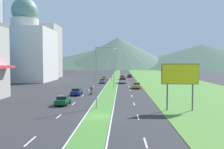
% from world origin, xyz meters
% --- Properties ---
extents(ground_plane, '(600.00, 600.00, 0.00)m').
position_xyz_m(ground_plane, '(0.00, 0.00, 0.00)').
color(ground_plane, '#2D2D30').
extents(grass_median, '(3.20, 240.00, 0.06)m').
position_xyz_m(grass_median, '(0.00, 60.00, 0.03)').
color(grass_median, '#477F33').
rests_on(grass_median, ground_plane).
extents(grass_verge_right, '(24.00, 240.00, 0.06)m').
position_xyz_m(grass_verge_right, '(20.60, 60.00, 0.03)').
color(grass_verge_right, '#518438').
rests_on(grass_verge_right, ground_plane).
extents(lane_dash_left_1, '(0.16, 2.80, 0.01)m').
position_xyz_m(lane_dash_left_1, '(-5.10, -10.05, 0.01)').
color(lane_dash_left_1, silver).
rests_on(lane_dash_left_1, ground_plane).
extents(lane_dash_left_2, '(0.16, 2.80, 0.01)m').
position_xyz_m(lane_dash_left_2, '(-5.10, -0.10, 0.01)').
color(lane_dash_left_2, silver).
rests_on(lane_dash_left_2, ground_plane).
extents(lane_dash_left_3, '(0.16, 2.80, 0.01)m').
position_xyz_m(lane_dash_left_3, '(-5.10, 9.84, 0.01)').
color(lane_dash_left_3, silver).
rests_on(lane_dash_left_3, ground_plane).
extents(lane_dash_left_4, '(0.16, 2.80, 0.01)m').
position_xyz_m(lane_dash_left_4, '(-5.10, 19.79, 0.01)').
color(lane_dash_left_4, silver).
rests_on(lane_dash_left_4, ground_plane).
extents(lane_dash_left_5, '(0.16, 2.80, 0.01)m').
position_xyz_m(lane_dash_left_5, '(-5.10, 29.74, 0.01)').
color(lane_dash_left_5, silver).
rests_on(lane_dash_left_5, ground_plane).
extents(lane_dash_left_6, '(0.16, 2.80, 0.01)m').
position_xyz_m(lane_dash_left_6, '(-5.10, 39.69, 0.01)').
color(lane_dash_left_6, silver).
rests_on(lane_dash_left_6, ground_plane).
extents(lane_dash_left_7, '(0.16, 2.80, 0.01)m').
position_xyz_m(lane_dash_left_7, '(-5.10, 49.63, 0.01)').
color(lane_dash_left_7, silver).
rests_on(lane_dash_left_7, ground_plane).
extents(lane_dash_left_8, '(0.16, 2.80, 0.01)m').
position_xyz_m(lane_dash_left_8, '(-5.10, 59.58, 0.01)').
color(lane_dash_left_8, silver).
rests_on(lane_dash_left_8, ground_plane).
extents(lane_dash_left_9, '(0.16, 2.80, 0.01)m').
position_xyz_m(lane_dash_left_9, '(-5.10, 69.53, 0.01)').
color(lane_dash_left_9, silver).
rests_on(lane_dash_left_9, ground_plane).
extents(lane_dash_left_10, '(0.16, 2.80, 0.01)m').
position_xyz_m(lane_dash_left_10, '(-5.10, 79.48, 0.01)').
color(lane_dash_left_10, silver).
rests_on(lane_dash_left_10, ground_plane).
extents(lane_dash_left_11, '(0.16, 2.80, 0.01)m').
position_xyz_m(lane_dash_left_11, '(-5.10, 89.43, 0.01)').
color(lane_dash_left_11, silver).
rests_on(lane_dash_left_11, ground_plane).
extents(lane_dash_left_12, '(0.16, 2.80, 0.01)m').
position_xyz_m(lane_dash_left_12, '(-5.10, 99.37, 0.01)').
color(lane_dash_left_12, silver).
rests_on(lane_dash_left_12, ground_plane).
extents(lane_dash_left_13, '(0.16, 2.80, 0.01)m').
position_xyz_m(lane_dash_left_13, '(-5.10, 109.32, 0.01)').
color(lane_dash_left_13, silver).
rests_on(lane_dash_left_13, ground_plane).
extents(lane_dash_left_14, '(0.16, 2.80, 0.01)m').
position_xyz_m(lane_dash_left_14, '(-5.10, 119.27, 0.01)').
color(lane_dash_left_14, silver).
rests_on(lane_dash_left_14, ground_plane).
extents(lane_dash_right_1, '(0.16, 2.80, 0.01)m').
position_xyz_m(lane_dash_right_1, '(5.10, -10.05, 0.01)').
color(lane_dash_right_1, silver).
rests_on(lane_dash_right_1, ground_plane).
extents(lane_dash_right_2, '(0.16, 2.80, 0.01)m').
position_xyz_m(lane_dash_right_2, '(5.10, -0.10, 0.01)').
color(lane_dash_right_2, silver).
rests_on(lane_dash_right_2, ground_plane).
extents(lane_dash_right_3, '(0.16, 2.80, 0.01)m').
position_xyz_m(lane_dash_right_3, '(5.10, 9.84, 0.01)').
color(lane_dash_right_3, silver).
rests_on(lane_dash_right_3, ground_plane).
extents(lane_dash_right_4, '(0.16, 2.80, 0.01)m').
position_xyz_m(lane_dash_right_4, '(5.10, 19.79, 0.01)').
color(lane_dash_right_4, silver).
rests_on(lane_dash_right_4, ground_plane).
extents(lane_dash_right_5, '(0.16, 2.80, 0.01)m').
position_xyz_m(lane_dash_right_5, '(5.10, 29.74, 0.01)').
color(lane_dash_right_5, silver).
rests_on(lane_dash_right_5, ground_plane).
extents(lane_dash_right_6, '(0.16, 2.80, 0.01)m').
position_xyz_m(lane_dash_right_6, '(5.10, 39.69, 0.01)').
color(lane_dash_right_6, silver).
rests_on(lane_dash_right_6, ground_plane).
extents(lane_dash_right_7, '(0.16, 2.80, 0.01)m').
position_xyz_m(lane_dash_right_7, '(5.10, 49.63, 0.01)').
color(lane_dash_right_7, silver).
rests_on(lane_dash_right_7, ground_plane).
extents(lane_dash_right_8, '(0.16, 2.80, 0.01)m').
position_xyz_m(lane_dash_right_8, '(5.10, 59.58, 0.01)').
color(lane_dash_right_8, silver).
rests_on(lane_dash_right_8, ground_plane).
extents(lane_dash_right_9, '(0.16, 2.80, 0.01)m').
position_xyz_m(lane_dash_right_9, '(5.10, 69.53, 0.01)').
color(lane_dash_right_9, silver).
rests_on(lane_dash_right_9, ground_plane).
extents(lane_dash_right_10, '(0.16, 2.80, 0.01)m').
position_xyz_m(lane_dash_right_10, '(5.10, 79.48, 0.01)').
color(lane_dash_right_10, silver).
rests_on(lane_dash_right_10, ground_plane).
extents(lane_dash_right_11, '(0.16, 2.80, 0.01)m').
position_xyz_m(lane_dash_right_11, '(5.10, 89.43, 0.01)').
color(lane_dash_right_11, silver).
rests_on(lane_dash_right_11, ground_plane).
extents(lane_dash_right_12, '(0.16, 2.80, 0.01)m').
position_xyz_m(lane_dash_right_12, '(5.10, 99.37, 0.01)').
color(lane_dash_right_12, silver).
rests_on(lane_dash_right_12, ground_plane).
extents(lane_dash_right_13, '(0.16, 2.80, 0.01)m').
position_xyz_m(lane_dash_right_13, '(5.10, 109.32, 0.01)').
color(lane_dash_right_13, silver).
rests_on(lane_dash_right_13, ground_plane).
extents(lane_dash_right_14, '(0.16, 2.80, 0.01)m').
position_xyz_m(lane_dash_right_14, '(5.10, 119.27, 0.01)').
color(lane_dash_right_14, silver).
rests_on(lane_dash_right_14, ground_plane).
extents(edge_line_median_left, '(0.16, 240.00, 0.01)m').
position_xyz_m(edge_line_median_left, '(-1.75, 60.00, 0.01)').
color(edge_line_median_left, silver).
rests_on(edge_line_median_left, ground_plane).
extents(edge_line_median_right, '(0.16, 240.00, 0.01)m').
position_xyz_m(edge_line_median_right, '(1.75, 60.00, 0.01)').
color(edge_line_median_right, silver).
rests_on(edge_line_median_right, ground_plane).
extents(domed_building, '(19.18, 19.18, 30.31)m').
position_xyz_m(domed_building, '(-32.37, 58.39, 11.65)').
color(domed_building, silver).
rests_on(domed_building, ground_plane).
extents(midrise_colored, '(14.75, 14.75, 23.30)m').
position_xyz_m(midrise_colored, '(-32.67, 78.59, 11.65)').
color(midrise_colored, '#B7B2A8').
rests_on(midrise_colored, ground_plane).
extents(hill_far_left, '(184.12, 184.12, 21.79)m').
position_xyz_m(hill_far_left, '(-30.17, 275.08, 10.90)').
color(hill_far_left, '#3D5647').
rests_on(hill_far_left, ground_plane).
extents(hill_far_center, '(131.50, 131.50, 34.11)m').
position_xyz_m(hill_far_center, '(-0.84, 243.12, 17.05)').
color(hill_far_center, '#516B56').
rests_on(hill_far_center, ground_plane).
extents(hill_far_right, '(189.97, 189.97, 26.53)m').
position_xyz_m(hill_far_right, '(92.79, 250.48, 13.26)').
color(hill_far_right, '#3D5647').
rests_on(hill_far_right, ground_plane).
extents(street_lamp_near, '(3.01, 0.44, 9.36)m').
position_xyz_m(street_lamp_near, '(-0.47, 5.55, 5.39)').
color(street_lamp_near, '#99999E').
rests_on(street_lamp_near, ground_plane).
extents(street_lamp_mid, '(3.55, 0.28, 9.41)m').
position_xyz_m(street_lamp_mid, '(0.48, 34.72, 5.47)').
color(street_lamp_mid, '#99999E').
rests_on(street_lamp_mid, ground_plane).
extents(street_lamp_far, '(3.43, 0.53, 8.40)m').
position_xyz_m(street_lamp_far, '(-0.51, 63.95, 4.94)').
color(street_lamp_far, '#99999E').
rests_on(street_lamp_far, ground_plane).
extents(billboard_roadside, '(5.35, 0.28, 6.79)m').
position_xyz_m(billboard_roadside, '(11.38, 4.29, 5.04)').
color(billboard_roadside, '#4C4C51').
rests_on(billboard_roadside, ground_plane).
extents(car_0, '(1.88, 4.36, 1.56)m').
position_xyz_m(car_0, '(3.27, 67.86, 0.80)').
color(car_0, maroon).
rests_on(car_0, ground_plane).
extents(car_1, '(1.97, 4.42, 1.54)m').
position_xyz_m(car_1, '(6.98, 34.29, 0.79)').
color(car_1, '#C6842D').
rests_on(car_1, ground_plane).
extents(car_2, '(1.87, 4.03, 1.47)m').
position_xyz_m(car_2, '(-3.27, 49.91, 0.76)').
color(car_2, slate).
rests_on(car_2, ground_plane).
extents(car_3, '(1.94, 4.47, 1.53)m').
position_xyz_m(car_3, '(-6.65, 8.68, 0.78)').
color(car_3, '#0C5128').
rests_on(car_3, ground_plane).
extents(car_4, '(1.96, 4.45, 1.38)m').
position_xyz_m(car_4, '(6.66, 81.27, 0.72)').
color(car_4, maroon).
rests_on(car_4, ground_plane).
extents(car_5, '(1.99, 4.62, 1.40)m').
position_xyz_m(car_5, '(-3.64, 63.35, 0.74)').
color(car_5, '#C6842D').
rests_on(car_5, ground_plane).
extents(car_6, '(1.98, 4.56, 1.52)m').
position_xyz_m(car_6, '(-6.58, 20.52, 0.77)').
color(car_6, navy).
rests_on(car_6, ground_plane).
extents(pickup_truck_0, '(2.18, 5.40, 2.00)m').
position_xyz_m(pickup_truck_0, '(3.37, 50.36, 0.98)').
color(pickup_truck_0, silver).
rests_on(pickup_truck_0, ground_plane).
extents(motorcycle_rider, '(0.36, 2.00, 1.80)m').
position_xyz_m(motorcycle_rider, '(-3.55, 21.71, 0.75)').
color(motorcycle_rider, black).
rests_on(motorcycle_rider, ground_plane).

